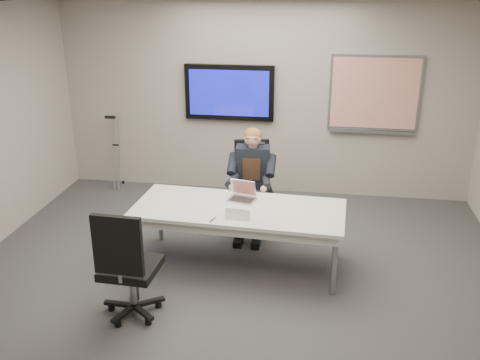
# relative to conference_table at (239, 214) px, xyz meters

# --- Properties ---
(floor) EXTENTS (6.00, 6.00, 0.02)m
(floor) POSITION_rel_conference_table_xyz_m (0.01, -0.68, -0.63)
(floor) COLOR #333335
(floor) RESTS_ON ground
(ceiling) EXTENTS (6.00, 6.00, 0.02)m
(ceiling) POSITION_rel_conference_table_xyz_m (0.01, -0.68, 2.17)
(ceiling) COLOR white
(ceiling) RESTS_ON wall_back
(wall_back) EXTENTS (6.00, 0.02, 2.80)m
(wall_back) POSITION_rel_conference_table_xyz_m (0.01, 2.32, 0.77)
(wall_back) COLOR #9E988F
(wall_back) RESTS_ON ground
(conference_table) EXTENTS (2.34, 1.08, 0.71)m
(conference_table) POSITION_rel_conference_table_xyz_m (0.00, 0.00, 0.00)
(conference_table) COLOR silver
(conference_table) RESTS_ON ground
(tv_display) EXTENTS (1.30, 0.09, 0.80)m
(tv_display) POSITION_rel_conference_table_xyz_m (-0.49, 2.27, 0.87)
(tv_display) COLOR black
(tv_display) RESTS_ON wall_back
(whiteboard) EXTENTS (1.25, 0.08, 1.10)m
(whiteboard) POSITION_rel_conference_table_xyz_m (1.56, 2.29, 0.90)
(whiteboard) COLOR gray
(whiteboard) RESTS_ON wall_back
(office_chair_far) EXTENTS (0.64, 0.64, 1.12)m
(office_chair_far) POSITION_rel_conference_table_xyz_m (0.02, 1.04, -0.28)
(office_chair_far) COLOR black
(office_chair_far) RESTS_ON ground
(office_chair_near) EXTENTS (0.57, 0.57, 1.14)m
(office_chair_near) POSITION_rel_conference_table_xyz_m (-0.86, -1.14, -0.27)
(office_chair_near) COLOR black
(office_chair_near) RESTS_ON ground
(seated_person) EXTENTS (0.43, 0.74, 1.35)m
(seated_person) POSITION_rel_conference_table_xyz_m (0.03, 0.78, -0.08)
(seated_person) COLOR #1F2634
(seated_person) RESTS_ON office_chair_far
(crutch) EXTENTS (0.21, 0.66, 1.25)m
(crutch) POSITION_rel_conference_table_xyz_m (-2.21, 2.09, -0.03)
(crutch) COLOR #9B9EA3
(crutch) RESTS_ON ground
(laptop) EXTENTS (0.33, 0.33, 0.21)m
(laptop) POSITION_rel_conference_table_xyz_m (0.00, 0.24, 0.13)
(laptop) COLOR #BABABC
(laptop) RESTS_ON conference_table
(name_tent) EXTENTS (0.26, 0.10, 0.10)m
(name_tent) POSITION_rel_conference_table_xyz_m (0.03, -0.29, 0.13)
(name_tent) COLOR white
(name_tent) RESTS_ON conference_table
(pen) EXTENTS (0.05, 0.13, 0.01)m
(pen) POSITION_rel_conference_table_xyz_m (-0.21, -0.36, 0.09)
(pen) COLOR black
(pen) RESTS_ON conference_table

